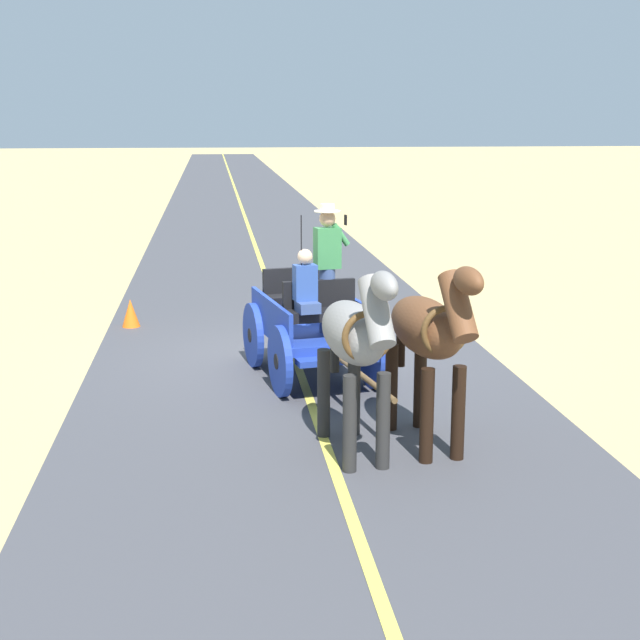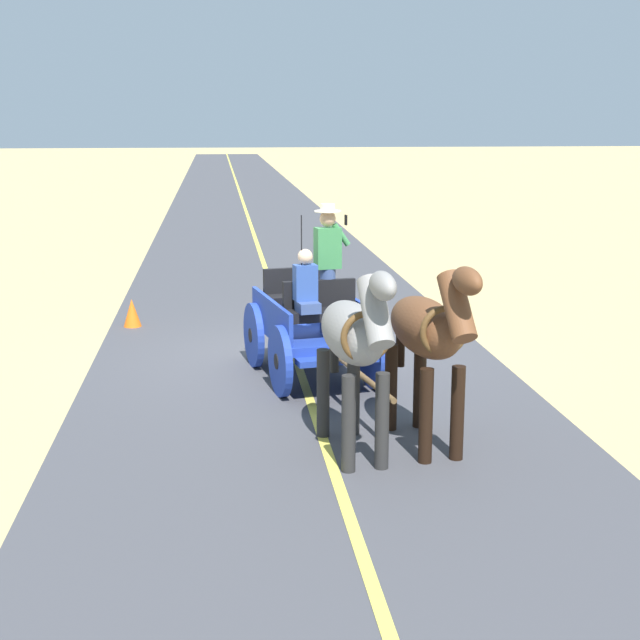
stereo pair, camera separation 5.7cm
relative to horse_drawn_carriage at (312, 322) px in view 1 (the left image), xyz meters
name	(u,v)px [view 1 (the left image)]	position (x,y,z in m)	size (l,w,h in m)	color
ground_plane	(295,360)	(0.14, -1.02, -0.82)	(200.00, 200.00, 0.00)	tan
road_surface	(295,359)	(0.14, -1.02, -0.81)	(6.18, 160.00, 0.01)	#424247
road_centre_stripe	(295,359)	(0.14, -1.02, -0.81)	(0.12, 160.00, 0.00)	#DBCC4C
horse_drawn_carriage	(312,322)	(0.00, 0.00, 0.00)	(1.84, 4.51, 2.50)	#1E3899
horse_near_side	(429,333)	(-0.98, 2.90, 0.51)	(0.80, 2.15, 2.21)	brown
horse_off_side	(355,339)	(-0.13, 3.06, 0.51)	(0.75, 2.15, 2.21)	gray
traffic_cone	(131,313)	(2.84, -3.59, -0.57)	(0.32, 0.32, 0.50)	orange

